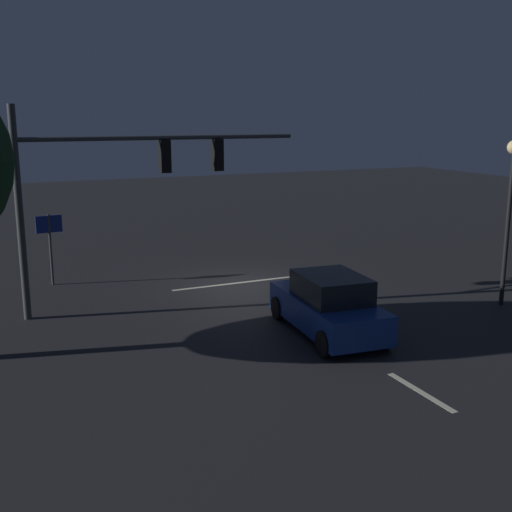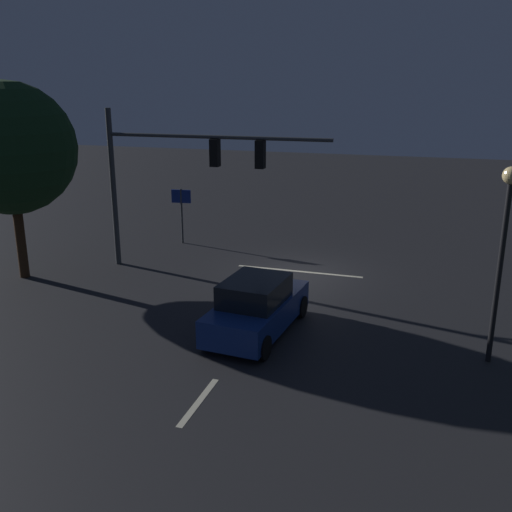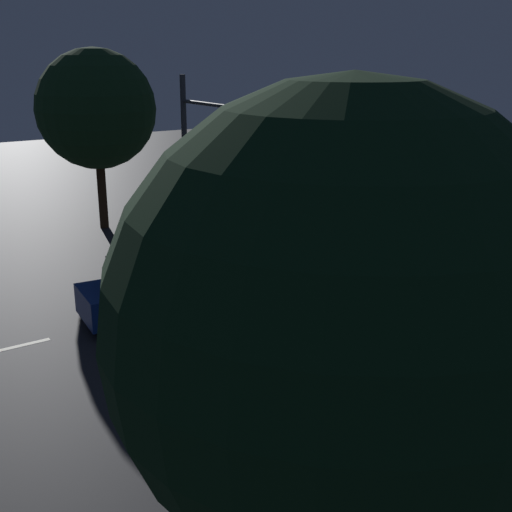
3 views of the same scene
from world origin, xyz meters
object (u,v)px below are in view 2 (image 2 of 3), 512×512
(traffic_signal_assembly, at_px, (180,165))
(tree_right_near, at_px, (10,149))
(route_sign, at_px, (181,204))
(car_approaching, at_px, (257,307))
(street_lamp_left_kerb, at_px, (505,229))

(traffic_signal_assembly, distance_m, tree_right_near, 6.09)
(traffic_signal_assembly, bearing_deg, route_sign, -64.96)
(tree_right_near, bearing_deg, route_sign, -120.69)
(route_sign, height_order, tree_right_near, tree_right_near)
(car_approaching, height_order, street_lamp_left_kerb, street_lamp_left_kerb)
(route_sign, relative_size, tree_right_near, 0.35)
(traffic_signal_assembly, height_order, tree_right_near, tree_right_near)
(route_sign, xyz_separation_m, tree_right_near, (3.74, 6.30, 3.02))
(street_lamp_left_kerb, bearing_deg, traffic_signal_assembly, -23.41)
(tree_right_near, bearing_deg, traffic_signal_assembly, -154.76)
(street_lamp_left_kerb, bearing_deg, tree_right_near, -7.50)
(traffic_signal_assembly, height_order, car_approaching, traffic_signal_assembly)
(car_approaching, xyz_separation_m, tree_right_near, (10.00, -2.23, 4.06))
(traffic_signal_assembly, bearing_deg, car_approaching, 133.22)
(traffic_signal_assembly, distance_m, route_sign, 4.72)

